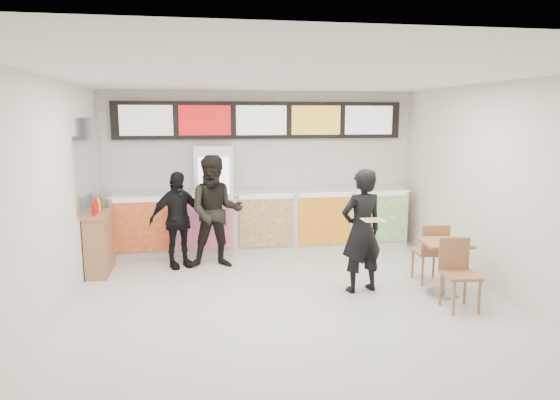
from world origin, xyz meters
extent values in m
plane|color=beige|center=(0.00, 0.00, 0.00)|extent=(7.00, 7.00, 0.00)
plane|color=white|center=(0.00, 0.00, 3.00)|extent=(7.00, 7.00, 0.00)
plane|color=silver|center=(0.00, 3.50, 1.50)|extent=(6.00, 0.00, 6.00)
plane|color=silver|center=(-3.00, 0.00, 1.50)|extent=(0.00, 7.00, 7.00)
plane|color=silver|center=(3.00, 0.00, 1.50)|extent=(0.00, 7.00, 7.00)
cube|color=silver|center=(0.00, 3.10, 0.55)|extent=(5.50, 0.70, 1.10)
cube|color=silver|center=(0.00, 3.10, 1.12)|extent=(5.56, 0.76, 0.04)
cube|color=red|center=(-2.20, 2.72, 0.61)|extent=(0.99, 0.02, 0.90)
cube|color=#D12E93|center=(-1.10, 2.72, 0.61)|extent=(0.99, 0.02, 0.90)
cube|color=brown|center=(0.00, 2.72, 0.61)|extent=(0.99, 0.02, 0.90)
cube|color=yellow|center=(1.10, 2.72, 0.61)|extent=(0.99, 0.02, 0.90)
cube|color=#238C28|center=(2.20, 2.72, 0.61)|extent=(0.99, 0.02, 0.90)
cube|color=black|center=(0.00, 3.42, 2.45)|extent=(5.50, 0.12, 0.70)
cube|color=beige|center=(-2.12, 3.35, 2.45)|extent=(0.95, 0.02, 0.55)
cube|color=red|center=(-1.06, 3.35, 2.45)|extent=(0.95, 0.02, 0.55)
cube|color=white|center=(0.00, 3.35, 2.45)|extent=(0.95, 0.02, 0.55)
cube|color=gold|center=(1.06, 3.35, 2.45)|extent=(0.95, 0.02, 0.55)
cube|color=silver|center=(2.12, 3.35, 2.45)|extent=(0.95, 0.02, 0.55)
cube|color=white|center=(-0.93, 3.12, 1.00)|extent=(0.70, 0.65, 2.00)
cube|color=white|center=(-0.93, 2.78, 1.05)|extent=(0.54, 0.02, 1.50)
cylinder|color=#177F1C|center=(-1.14, 2.82, 0.45)|extent=(0.07, 0.07, 0.22)
cylinder|color=#E65013|center=(-1.00, 2.82, 0.45)|extent=(0.07, 0.07, 0.22)
cylinder|color=red|center=(-0.86, 2.82, 0.45)|extent=(0.07, 0.07, 0.22)
cylinder|color=#1646A8|center=(-0.72, 2.82, 0.45)|extent=(0.07, 0.07, 0.22)
cylinder|color=#E65013|center=(-1.14, 2.82, 0.83)|extent=(0.07, 0.07, 0.22)
cylinder|color=red|center=(-1.00, 2.82, 0.83)|extent=(0.07, 0.07, 0.22)
cylinder|color=#1646A8|center=(-0.86, 2.82, 0.83)|extent=(0.07, 0.07, 0.22)
cylinder|color=#177F1C|center=(-0.72, 2.82, 0.83)|extent=(0.07, 0.07, 0.22)
cylinder|color=red|center=(-1.14, 2.82, 1.21)|extent=(0.07, 0.07, 0.22)
cylinder|color=#1646A8|center=(-1.00, 2.82, 1.21)|extent=(0.07, 0.07, 0.22)
cylinder|color=#177F1C|center=(-0.86, 2.82, 1.21)|extent=(0.07, 0.07, 0.22)
cylinder|color=#E65013|center=(-0.72, 2.82, 1.21)|extent=(0.07, 0.07, 0.22)
cylinder|color=#1646A8|center=(-1.14, 2.82, 1.59)|extent=(0.07, 0.07, 0.22)
cylinder|color=#177F1C|center=(-1.00, 2.82, 1.59)|extent=(0.07, 0.07, 0.22)
cylinder|color=#E65013|center=(-0.86, 2.82, 1.59)|extent=(0.07, 0.07, 0.22)
cylinder|color=red|center=(-0.72, 2.82, 1.59)|extent=(0.07, 0.07, 0.22)
cube|color=#B2B7BF|center=(-2.99, 2.45, 1.75)|extent=(0.01, 2.00, 1.50)
imported|color=black|center=(1.08, 0.58, 0.90)|extent=(0.74, 0.58, 1.79)
imported|color=black|center=(-0.94, 2.12, 0.95)|extent=(0.95, 0.75, 1.90)
imported|color=black|center=(-1.58, 2.22, 0.81)|extent=(1.03, 0.76, 1.63)
cube|color=beige|center=(1.08, 0.13, 1.15)|extent=(0.28, 0.28, 0.01)
cone|color=#CC7233|center=(1.08, 0.13, 1.16)|extent=(0.36, 0.36, 0.02)
cube|color=#9E6C48|center=(2.19, 0.24, 0.76)|extent=(0.68, 0.68, 0.04)
cylinder|color=gray|center=(2.19, 0.24, 0.38)|extent=(0.08, 0.08, 0.75)
cylinder|color=gray|center=(2.19, 0.24, 0.02)|extent=(0.46, 0.46, 0.03)
cube|color=#9E6C48|center=(2.14, -0.33, 0.47)|extent=(0.48, 0.48, 0.04)
cube|color=#9E6C48|center=(2.14, -0.13, 0.71)|extent=(0.42, 0.07, 0.44)
cube|color=#9E6C48|center=(2.25, 0.81, 0.47)|extent=(0.48, 0.48, 0.04)
cube|color=#9E6C48|center=(2.25, 0.62, 0.71)|extent=(0.42, 0.07, 0.44)
cube|color=#9E6C48|center=(-2.82, 2.08, 0.48)|extent=(0.32, 0.85, 0.96)
cube|color=#9E6C48|center=(-2.82, 2.08, 0.98)|extent=(0.36, 0.89, 0.04)
cylinder|color=red|center=(-2.82, 1.85, 1.10)|extent=(0.06, 0.06, 0.19)
cylinder|color=red|center=(-2.82, 2.03, 1.10)|extent=(0.06, 0.06, 0.19)
cylinder|color=yellow|center=(-2.82, 2.21, 1.10)|extent=(0.06, 0.06, 0.19)
cylinder|color=brown|center=(-2.82, 2.38, 1.10)|extent=(0.06, 0.06, 0.19)
camera|label=1|loc=(-1.22, -6.12, 2.52)|focal=32.00mm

